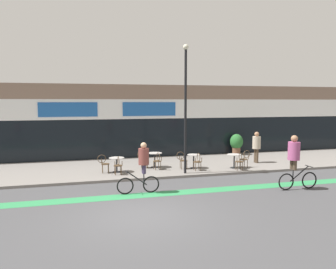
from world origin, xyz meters
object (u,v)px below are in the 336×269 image
Objects in this scene: cafe_chair_0_side at (104,162)px; pedestrian_near_end at (256,144)px; cafe_chair_3_side at (245,158)px; bistro_table_1 at (155,157)px; cafe_chair_2_near at (198,161)px; cyclist_2 at (142,164)px; cafe_chair_3_near at (240,160)px; planter_pot at (236,143)px; bistro_table_0 at (117,162)px; cyclist_1 at (295,158)px; cafe_chair_2_side at (182,159)px; cafe_chair_0_near at (118,164)px; bistro_table_3 at (234,158)px; cafe_chair_1_near at (158,160)px; bistro_table_2 at (194,158)px; lamp_post at (186,101)px; cafe_chair_1_side at (143,158)px.

cafe_chair_0_side is 0.51× the size of pedestrian_near_end.
pedestrian_near_end is at bearing -145.12° from cafe_chair_3_side.
cafe_chair_2_near reaches higher than bistro_table_1.
cafe_chair_0_side is 0.45× the size of cyclist_2.
cafe_chair_3_near is 0.67× the size of planter_pot.
bistro_table_0 is 6.69m from cafe_chair_3_side.
bistro_table_1 is 0.35× the size of cyclist_1.
planter_pot is (4.83, 3.49, 0.23)m from cafe_chair_2_side.
cafe_chair_2_near is at bearing -1.70° from cafe_chair_3_side.
cafe_chair_2_side is 2.91m from cafe_chair_3_near.
cafe_chair_0_near is 8.02m from pedestrian_near_end.
bistro_table_3 is 0.81× the size of cafe_chair_1_near.
pedestrian_near_end is (8.55, 0.47, 0.53)m from cafe_chair_0_side.
cyclist_1 reaches higher than cafe_chair_3_near.
cafe_chair_0_side is 1.00× the size of cafe_chair_1_near.
bistro_table_0 is at bearing -9.51° from cafe_chair_3_side.
bistro_table_2 is 0.63m from cafe_chair_2_side.
cafe_chair_2_near is 0.45× the size of cyclist_2.
bistro_table_3 is 4.19m from cyclist_1.
bistro_table_3 is 0.36× the size of cyclist_2.
lamp_post is (1.11, -1.11, 2.97)m from cafe_chair_1_near.
cafe_chair_2_near is 1.00× the size of cafe_chair_3_near.
cyclist_2 is (-6.07, 1.10, -0.17)m from cyclist_1.
bistro_table_2 is at bearing 121.83° from cyclist_1.
lamp_post is (1.75, -1.74, 2.97)m from cafe_chair_1_side.
cafe_chair_0_near is at bearing -135.83° from cafe_chair_1_side.
planter_pot is (1.52, 3.99, 0.23)m from cafe_chair_3_side.
bistro_table_1 is at bearing 2.13° from cafe_chair_1_side.
cyclist_1 reaches higher than bistro_table_2.
cafe_chair_2_side is at bearing -18.64° from cafe_chair_1_side.
lamp_post reaches higher than cafe_chair_2_side.
cyclist_1 is 1.27× the size of pedestrian_near_end.
bistro_table_2 is at bearing 166.48° from bistro_table_3.
cafe_chair_0_side is at bearing 164.04° from lamp_post.
cafe_chair_1_near is at bearing 1.10° from cafe_chair_0_side.
cafe_chair_1_side is 6.52m from pedestrian_near_end.
cafe_chair_1_near is 1.00× the size of cafe_chair_1_side.
bistro_table_3 is 0.63m from cafe_chair_3_near.
cafe_chair_2_side is at bearing -102.58° from cafe_chair_1_near.
cafe_chair_3_near is at bearing -115.07° from cafe_chair_1_near.
cafe_chair_2_side reaches higher than bistro_table_2.
cafe_chair_3_near is (4.59, -1.86, 0.00)m from cafe_chair_1_side.
cafe_chair_0_near is at bearing 92.77° from cafe_chair_3_near.
bistro_table_1 is 0.86× the size of cafe_chair_0_side.
lamp_post reaches higher than pedestrian_near_end.
bistro_table_2 is 5.36m from cyclist_1.
bistro_table_2 and bistro_table_3 have the same top height.
planter_pot reaches higher than bistro_table_0.
lamp_post is at bearing -135.45° from cyclist_2.
cafe_chair_3_side is (6.66, 0.05, 0.00)m from cafe_chair_0_near.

